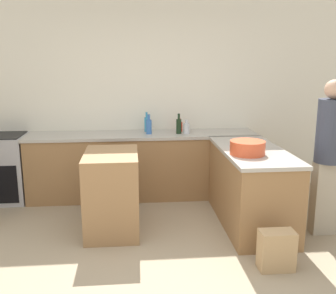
# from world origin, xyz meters

# --- Properties ---
(ground_plane) EXTENTS (14.00, 14.00, 0.00)m
(ground_plane) POSITION_xyz_m (0.00, 0.00, 0.00)
(ground_plane) COLOR tan
(wall_back) EXTENTS (8.00, 0.06, 2.70)m
(wall_back) POSITION_xyz_m (0.00, 2.51, 1.35)
(wall_back) COLOR silver
(wall_back) RESTS_ON ground_plane
(counter_back) EXTENTS (3.08, 0.62, 0.88)m
(counter_back) POSITION_xyz_m (0.00, 2.19, 0.44)
(counter_back) COLOR olive
(counter_back) RESTS_ON ground_plane
(counter_peninsula) EXTENTS (0.69, 1.53, 0.88)m
(counter_peninsula) POSITION_xyz_m (1.20, 1.14, 0.44)
(counter_peninsula) COLOR olive
(counter_peninsula) RESTS_ON ground_plane
(range_oven) EXTENTS (0.67, 0.60, 0.89)m
(range_oven) POSITION_xyz_m (-1.88, 2.18, 0.45)
(range_oven) COLOR #ADADB2
(range_oven) RESTS_ON ground_plane
(island_table) EXTENTS (0.57, 0.83, 0.88)m
(island_table) POSITION_xyz_m (-0.37, 1.09, 0.44)
(island_table) COLOR #997047
(island_table) RESTS_ON ground_plane
(mixing_bowl) EXTENTS (0.37, 0.37, 0.14)m
(mixing_bowl) POSITION_xyz_m (1.07, 0.90, 0.95)
(mixing_bowl) COLOR #DB512D
(mixing_bowl) RESTS_ON counter_peninsula
(water_bottle_blue) EXTENTS (0.08, 0.08, 0.26)m
(water_bottle_blue) POSITION_xyz_m (0.09, 2.14, 0.99)
(water_bottle_blue) COLOR #386BB7
(water_bottle_blue) RESTS_ON counter_back
(hot_sauce_bottle) EXTENTS (0.08, 0.08, 0.18)m
(hot_sauce_bottle) POSITION_xyz_m (0.51, 2.29, 0.95)
(hot_sauce_bottle) COLOR red
(hot_sauce_bottle) RESTS_ON counter_back
(wine_bottle_dark) EXTENTS (0.07, 0.07, 0.27)m
(wine_bottle_dark) POSITION_xyz_m (0.49, 2.13, 0.99)
(wine_bottle_dark) COLOR black
(wine_bottle_dark) RESTS_ON counter_back
(vinegar_bottle_clear) EXTENTS (0.08, 0.08, 0.19)m
(vinegar_bottle_clear) POSITION_xyz_m (0.59, 2.11, 0.96)
(vinegar_bottle_clear) COLOR silver
(vinegar_bottle_clear) RESTS_ON counter_back
(dish_soap_bottle) EXTENTS (0.07, 0.07, 0.27)m
(dish_soap_bottle) POSITION_xyz_m (0.06, 2.32, 0.99)
(dish_soap_bottle) COLOR #338CBF
(dish_soap_bottle) RESTS_ON counter_back
(person_at_peninsula) EXTENTS (0.29, 0.29, 1.66)m
(person_at_peninsula) POSITION_xyz_m (1.92, 0.81, 0.92)
(person_at_peninsula) COLOR #ADA38E
(person_at_peninsula) RESTS_ON ground_plane
(paper_bag) EXTENTS (0.32, 0.18, 0.37)m
(paper_bag) POSITION_xyz_m (1.13, 0.11, 0.18)
(paper_bag) COLOR tan
(paper_bag) RESTS_ON ground_plane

